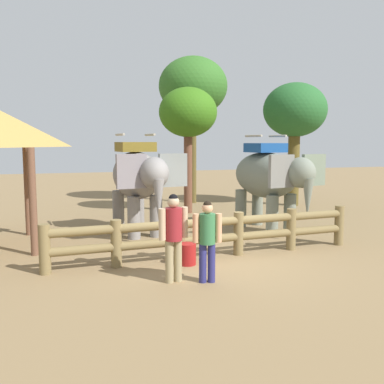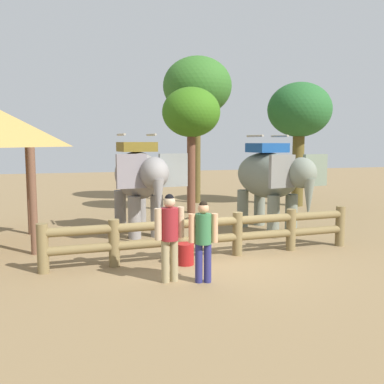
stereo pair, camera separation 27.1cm
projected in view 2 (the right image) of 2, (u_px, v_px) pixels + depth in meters
The scene contains 10 objects.
ground_plane at pixel (212, 260), 10.08m from camera, with size 60.00×60.00×0.00m, color olive.
log_fence at pixel (209, 233), 10.23m from camera, with size 7.64×0.70×1.05m.
elephant_near_left at pixel (139, 178), 12.80m from camera, with size 1.98×3.52×2.98m.
elephant_center at pixel (271, 178), 13.10m from camera, with size 2.09×3.50×2.94m.
tourist_woman_in_black at pixel (203, 236), 8.39m from camera, with size 0.56×0.37×1.61m.
tourist_man_in_blue at pixel (170, 231), 8.42m from camera, with size 0.61×0.40×1.74m.
tree_far_left at pixel (191, 114), 16.36m from camera, with size 2.20×2.20×4.77m.
tree_back_center at pixel (299, 112), 18.14m from camera, with size 2.66×2.66×5.18m.
tree_far_right at pixel (197, 87), 18.93m from camera, with size 3.00×3.00×6.41m.
feed_bucket at pixel (185, 254), 9.70m from camera, with size 0.39×0.39×0.48m.
Camera 2 is at (-3.06, -9.35, 2.74)m, focal length 40.67 mm.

